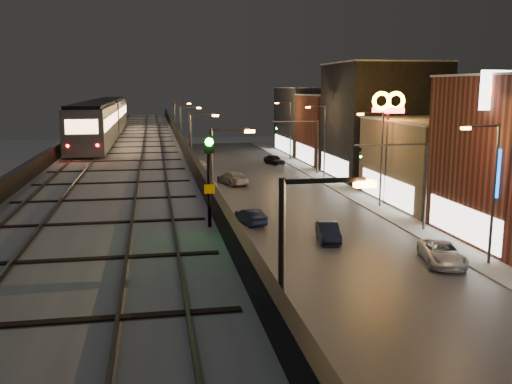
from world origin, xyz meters
TOP-DOWN VIEW (x-y plane):
  - road_surface at (7.50, 35.00)m, footprint 17.00×120.00m
  - sidewalk_right at (17.50, 35.00)m, footprint 4.00×120.00m
  - under_viaduct_pavement at (-6.00, 35.00)m, footprint 11.00×120.00m
  - elevated_viaduct at (-6.00, 31.84)m, footprint 9.00×100.00m
  - viaduct_trackbed at (-6.01, 31.97)m, footprint 8.40×100.00m
  - viaduct_parapet_streetside at (-1.65, 32.00)m, footprint 0.30×100.00m
  - viaduct_parapet_far at (-10.35, 32.00)m, footprint 0.30×100.00m
  - building_c at (23.99, 32.00)m, footprint 12.20×15.20m
  - building_d at (23.99, 48.00)m, footprint 12.20×13.20m
  - building_e at (23.99, 62.00)m, footprint 12.20×12.20m
  - building_f at (23.99, 76.00)m, footprint 12.20×16.20m
  - streetlight_left_0 at (-0.43, -5.00)m, footprint 2.57×0.28m
  - streetlight_left_1 at (-0.43, 13.00)m, footprint 2.57×0.28m
  - streetlight_right_1 at (16.73, 13.00)m, footprint 2.56×0.28m
  - streetlight_left_2 at (-0.43, 31.00)m, footprint 2.57×0.28m
  - streetlight_right_2 at (16.73, 31.00)m, footprint 2.56×0.28m
  - streetlight_left_3 at (-0.43, 49.00)m, footprint 2.57×0.28m
  - streetlight_right_3 at (16.73, 49.00)m, footprint 2.56×0.28m
  - streetlight_left_4 at (-0.43, 67.00)m, footprint 2.57×0.28m
  - streetlight_right_4 at (16.73, 67.00)m, footprint 2.56×0.28m
  - traffic_light_rig_a at (15.84, 22.00)m, footprint 6.10×0.34m
  - traffic_light_rig_b at (15.84, 52.00)m, footprint 6.10×0.34m
  - subway_train at (-8.50, 37.50)m, footprint 2.84×34.86m
  - rail_signal at (-2.10, -0.33)m, footprint 0.35×0.43m
  - car_near_white at (3.84, 26.53)m, footprint 2.26×4.13m
  - car_mid_silver at (1.66, 43.52)m, footprint 2.31×4.61m
  - car_mid_dark at (5.04, 46.03)m, footprint 3.65×5.68m
  - car_far_white at (2.04, 58.65)m, footprint 2.86×4.54m
  - car_onc_silver at (8.56, 20.20)m, footprint 2.08×4.31m
  - car_onc_dark at (14.15, 13.72)m, footprint 3.44×5.42m
  - car_onc_red at (13.44, 62.19)m, footprint 2.88×4.41m
  - sign_mcdonalds at (18.00, 32.23)m, footprint 3.21×0.50m
  - sign_citgo at (18.50, 15.93)m, footprint 2.60×0.39m
  - sign_carwash at (18.50, 14.11)m, footprint 1.41×0.35m

SIDE VIEW (x-z plane):
  - road_surface at x=7.50m, z-range 0.00..0.06m
  - under_viaduct_pavement at x=-6.00m, z-range 0.00..0.06m
  - sidewalk_right at x=17.50m, z-range 0.00..0.14m
  - car_mid_silver at x=1.66m, z-range 0.00..1.25m
  - car_near_white at x=3.84m, z-range 0.00..1.29m
  - car_onc_silver at x=8.56m, z-range 0.00..1.36m
  - car_onc_dark at x=14.15m, z-range 0.00..1.39m
  - car_onc_red at x=13.44m, z-range 0.00..1.40m
  - car_far_white at x=2.04m, z-range 0.00..1.44m
  - car_mid_dark at x=5.04m, z-range 0.00..1.53m
  - building_c at x=23.99m, z-range 0.00..8.16m
  - traffic_light_rig_a at x=15.84m, z-range 1.00..8.00m
  - traffic_light_rig_b at x=15.84m, z-range 1.00..8.00m
  - building_e at x=23.99m, z-range 0.00..10.16m
  - sign_carwash at x=18.50m, z-range 1.44..8.78m
  - streetlight_left_0 at x=-0.43m, z-range 0.74..9.74m
  - streetlight_left_1 at x=-0.43m, z-range 0.74..9.74m
  - streetlight_right_1 at x=16.73m, z-range 0.74..9.74m
  - streetlight_left_2 at x=-0.43m, z-range 0.74..9.74m
  - streetlight_right_2 at x=16.73m, z-range 0.74..9.74m
  - streetlight_left_3 at x=-0.43m, z-range 0.74..9.74m
  - streetlight_right_3 at x=16.73m, z-range 0.74..9.74m
  - streetlight_left_4 at x=-0.43m, z-range 0.74..9.74m
  - streetlight_right_4 at x=16.73m, z-range 0.74..9.74m
  - building_f at x=23.99m, z-range 0.00..11.16m
  - elevated_viaduct at x=-6.00m, z-range 2.47..8.77m
  - viaduct_trackbed at x=-6.01m, z-range 6.23..6.55m
  - viaduct_parapet_streetside at x=-1.65m, z-range 6.30..7.40m
  - viaduct_parapet_far at x=-10.35m, z-range 6.30..7.40m
  - building_d at x=23.99m, z-range 0.00..14.16m
  - subway_train at x=-8.50m, z-range 6.61..9.99m
  - rail_signal at x=-2.10m, z-range 7.26..10.32m
  - sign_mcdonalds at x=18.00m, z-range 3.51..14.33m
  - sign_citgo at x=18.50m, z-range 3.41..15.74m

